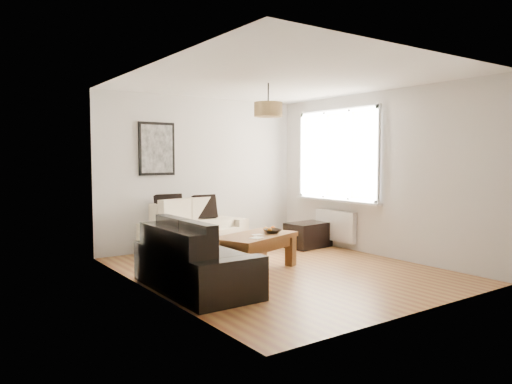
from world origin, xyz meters
TOP-DOWN VIEW (x-y plane):
  - floor at (0.00, 0.00)m, footprint 4.50×4.50m
  - ceiling at (0.00, 0.00)m, footprint 3.80×4.50m
  - wall_back at (0.00, 2.25)m, footprint 3.80×0.04m
  - wall_front at (0.00, -2.25)m, footprint 3.80×0.04m
  - wall_left at (-1.90, 0.00)m, footprint 0.04×4.50m
  - wall_right at (1.90, 0.00)m, footprint 0.04×4.50m
  - window_bay at (1.86, 0.80)m, footprint 0.14×1.90m
  - radiator at (1.82, 0.80)m, footprint 0.10×0.90m
  - poster at (-0.85, 2.22)m, footprint 0.62×0.04m
  - pendant_shade at (0.00, 0.30)m, footprint 0.40×0.40m
  - loveseat_cream at (-0.39, 1.78)m, footprint 1.82×1.28m
  - sofa_leather at (-1.43, -0.20)m, footprint 0.86×1.75m
  - coffee_table at (-0.30, 0.20)m, footprint 1.36×1.03m
  - ottoman at (1.45, 1.09)m, footprint 0.80×0.56m
  - cushion_left at (-0.76, 1.98)m, footprint 0.45×0.16m
  - cushion_right at (-0.10, 1.98)m, footprint 0.41×0.14m
  - fruit_bowl at (-0.02, 0.16)m, footprint 0.28×0.28m
  - orange_a at (-0.02, 0.23)m, footprint 0.06×0.06m
  - orange_b at (0.10, 0.31)m, footprint 0.09×0.09m
  - orange_c at (-0.03, 0.32)m, footprint 0.07×0.07m
  - papers at (-0.44, -0.04)m, footprint 0.23×0.20m

SIDE VIEW (x-z plane):
  - floor at x=0.00m, z-range 0.00..0.00m
  - ottoman at x=1.45m, z-range 0.00..0.43m
  - coffee_table at x=-0.30m, z-range 0.00..0.49m
  - sofa_leather at x=-1.43m, z-range 0.00..0.76m
  - radiator at x=1.82m, z-range 0.12..0.64m
  - loveseat_cream at x=-0.39m, z-range 0.00..0.82m
  - papers at x=-0.44m, z-range 0.49..0.50m
  - fruit_bowl at x=-0.02m, z-range 0.49..0.55m
  - orange_a at x=-0.02m, z-range 0.50..0.57m
  - orange_b at x=0.10m, z-range 0.50..0.57m
  - orange_c at x=-0.03m, z-range 0.50..0.57m
  - cushion_right at x=-0.10m, z-range 0.52..0.92m
  - cushion_left at x=-0.76m, z-range 0.52..0.96m
  - wall_back at x=0.00m, z-range 0.00..2.60m
  - wall_front at x=0.00m, z-range 0.00..2.60m
  - wall_left at x=-1.90m, z-range 0.00..2.60m
  - wall_right at x=1.90m, z-range 0.00..2.60m
  - window_bay at x=1.86m, z-range 0.80..2.40m
  - poster at x=-0.85m, z-range 1.26..2.13m
  - pendant_shade at x=0.00m, z-range 2.13..2.33m
  - ceiling at x=0.00m, z-range 2.60..2.60m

